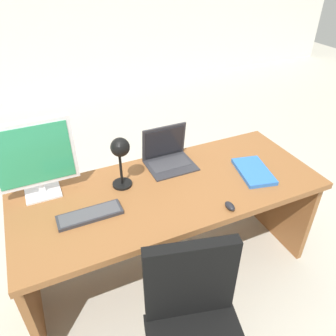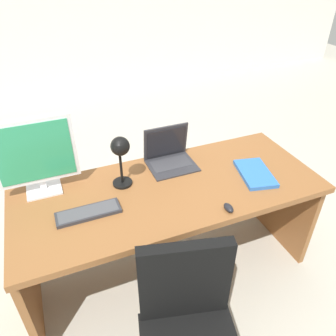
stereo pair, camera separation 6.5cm
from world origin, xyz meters
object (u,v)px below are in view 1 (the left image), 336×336
(laptop, at_px, (167,152))
(desk_lamp, at_px, (120,153))
(mouse, at_px, (230,206))
(monitor, at_px, (33,157))
(keyboard, at_px, (90,215))
(book, at_px, (254,171))
(desk, at_px, (167,207))

(laptop, xyz_separation_m, desk_lamp, (-0.36, -0.15, 0.17))
(laptop, xyz_separation_m, mouse, (0.12, -0.58, -0.06))
(monitor, bearing_deg, keyboard, -56.25)
(monitor, bearing_deg, laptop, 1.01)
(monitor, bearing_deg, book, -15.17)
(desk, xyz_separation_m, desk_lamp, (-0.26, 0.07, 0.44))
(laptop, distance_m, book, 0.58)
(keyboard, bearing_deg, mouse, -19.72)
(laptop, bearing_deg, monitor, -178.99)
(desk, xyz_separation_m, book, (0.55, -0.13, 0.21))
(desk_lamp, bearing_deg, monitor, 163.16)
(desk, bearing_deg, laptop, 66.28)
(keyboard, bearing_deg, laptop, 28.08)
(laptop, distance_m, mouse, 0.60)
(desk, relative_size, monitor, 3.96)
(monitor, relative_size, laptop, 1.53)
(mouse, relative_size, book, 0.22)
(mouse, relative_size, desk_lamp, 0.23)
(desk, distance_m, book, 0.60)
(desk, height_order, book, book)
(keyboard, distance_m, desk_lamp, 0.38)
(monitor, height_order, desk_lamp, monitor)
(desk_lamp, bearing_deg, keyboard, -145.34)
(desk, bearing_deg, mouse, -58.38)
(desk, xyz_separation_m, laptop, (0.10, 0.23, 0.27))
(book, bearing_deg, mouse, -145.67)
(monitor, distance_m, mouse, 1.12)
(keyboard, distance_m, book, 1.06)
(monitor, distance_m, keyboard, 0.45)
(monitor, distance_m, book, 1.33)
(keyboard, bearing_deg, desk, 10.93)
(desk, distance_m, keyboard, 0.56)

